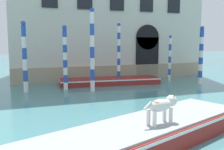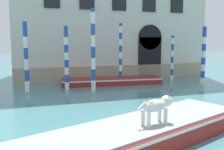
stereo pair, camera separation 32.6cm
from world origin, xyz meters
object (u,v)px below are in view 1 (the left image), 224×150
at_px(mooring_pole_3, 25,57).
at_px(mooring_pole_2, 119,53).
at_px(boat_foreground, 129,138).
at_px(mooring_pole_5, 170,58).
at_px(dog_on_deck, 162,105).
at_px(boat_moored_near_palazzo, 110,81).
at_px(mooring_pole_0, 92,50).
at_px(mooring_pole_4, 65,58).
at_px(mooring_pole_1, 201,55).

bearing_deg(mooring_pole_3, mooring_pole_2, 9.11).
distance_m(boat_foreground, mooring_pole_5, 12.77).
distance_m(dog_on_deck, boat_moored_near_palazzo, 10.51).
relative_size(dog_on_deck, mooring_pole_0, 0.24).
distance_m(boat_foreground, mooring_pole_4, 9.38).
distance_m(mooring_pole_2, mooring_pole_3, 6.08).
bearing_deg(mooring_pole_2, mooring_pole_3, -170.89).
height_order(mooring_pole_1, mooring_pole_3, mooring_pole_3).
relative_size(mooring_pole_3, mooring_pole_5, 1.21).
bearing_deg(dog_on_deck, boat_foreground, 163.99).
xyz_separation_m(boat_foreground, dog_on_deck, (0.96, -0.03, 0.80)).
bearing_deg(mooring_pole_5, boat_foreground, -126.85).
relative_size(boat_moored_near_palazzo, mooring_pole_2, 1.67).
bearing_deg(mooring_pole_4, mooring_pole_5, 6.79).
xyz_separation_m(boat_foreground, mooring_pole_4, (-0.05, 9.25, 1.57)).
height_order(boat_foreground, mooring_pole_4, mooring_pole_4).
bearing_deg(mooring_pole_3, mooring_pole_4, 0.05).
distance_m(boat_moored_near_palazzo, mooring_pole_5, 4.76).
xyz_separation_m(boat_foreground, mooring_pole_2, (3.70, 10.21, 1.70)).
bearing_deg(mooring_pole_4, boat_foreground, -89.67).
bearing_deg(boat_foreground, mooring_pole_0, 60.64).
xyz_separation_m(mooring_pole_3, mooring_pole_5, (9.92, 0.91, -0.35)).
bearing_deg(boat_moored_near_palazzo, mooring_pole_5, 4.65).
bearing_deg(mooring_pole_0, mooring_pole_4, 143.29).
bearing_deg(boat_foreground, mooring_pole_3, 83.69).
bearing_deg(boat_moored_near_palazzo, mooring_pole_0, -126.22).
distance_m(boat_foreground, mooring_pole_3, 9.67).
distance_m(boat_moored_near_palazzo, mooring_pole_2, 1.92).
xyz_separation_m(boat_moored_near_palazzo, mooring_pole_3, (-5.38, -0.97, 1.78)).
relative_size(dog_on_deck, mooring_pole_1, 0.30).
bearing_deg(mooring_pole_2, mooring_pole_1, -20.90).
distance_m(boat_moored_near_palazzo, mooring_pole_1, 6.29).
height_order(boat_foreground, mooring_pole_0, mooring_pole_0).
relative_size(boat_foreground, mooring_pole_3, 2.24).
xyz_separation_m(dog_on_deck, mooring_pole_5, (6.66, 10.20, 0.51)).
xyz_separation_m(boat_moored_near_palazzo, mooring_pole_4, (-3.13, -0.97, 1.69)).
xyz_separation_m(dog_on_deck, mooring_pole_2, (2.74, 10.24, 0.90)).
height_order(dog_on_deck, mooring_pole_1, mooring_pole_1).
bearing_deg(mooring_pole_4, mooring_pole_0, -36.71).
height_order(boat_moored_near_palazzo, mooring_pole_1, mooring_pole_1).
bearing_deg(mooring_pole_4, boat_moored_near_palazzo, 17.22).
bearing_deg(mooring_pole_5, mooring_pole_0, -162.97).
distance_m(boat_foreground, mooring_pole_2, 10.99).
xyz_separation_m(dog_on_deck, boat_moored_near_palazzo, (2.12, 10.25, -0.92)).
relative_size(boat_foreground, mooring_pole_1, 2.32).
distance_m(mooring_pole_1, mooring_pole_2, 5.47).
height_order(dog_on_deck, mooring_pole_0, mooring_pole_0).
xyz_separation_m(mooring_pole_1, mooring_pole_2, (-5.11, 1.95, 0.10)).
distance_m(dog_on_deck, mooring_pole_2, 10.64).
bearing_deg(dog_on_deck, mooring_pole_0, 73.63).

